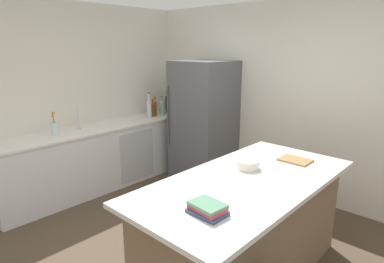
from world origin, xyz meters
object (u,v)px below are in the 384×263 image
(gin_bottle, at_px, (162,108))
(soda_bottle, at_px, (149,108))
(wine_bottle, at_px, (167,103))
(vinegar_bottle, at_px, (155,108))
(cutting_board, at_px, (295,160))
(syrup_bottle, at_px, (161,107))
(flower_vase, at_px, (54,128))
(whiskey_bottle, at_px, (153,110))
(mixing_bowl, at_px, (248,164))
(cookbook_stack, at_px, (207,209))
(kitchen_island, at_px, (245,228))
(hot_sauce_bottle, at_px, (171,107))
(refrigerator, at_px, (204,121))
(sink_faucet, at_px, (78,118))

(gin_bottle, distance_m, soda_bottle, 0.28)
(wine_bottle, bearing_deg, vinegar_bottle, -85.07)
(gin_bottle, distance_m, cutting_board, 2.76)
(syrup_bottle, relative_size, cutting_board, 0.92)
(flower_vase, bearing_deg, vinegar_bottle, 90.02)
(whiskey_bottle, bearing_deg, syrup_bottle, 110.24)
(wine_bottle, xyz_separation_m, mixing_bowl, (2.53, -1.35, -0.10))
(vinegar_bottle, relative_size, soda_bottle, 0.77)
(vinegar_bottle, bearing_deg, wine_bottle, 94.93)
(cookbook_stack, bearing_deg, flower_vase, 174.98)
(cookbook_stack, bearing_deg, kitchen_island, 101.28)
(cutting_board, bearing_deg, flower_vase, -157.51)
(vinegar_bottle, bearing_deg, hot_sauce_bottle, 93.30)
(syrup_bottle, bearing_deg, refrigerator, 1.26)
(cookbook_stack, bearing_deg, cutting_board, 91.84)
(flower_vase, relative_size, gin_bottle, 0.99)
(sink_faucet, distance_m, soda_bottle, 1.16)
(flower_vase, height_order, syrup_bottle, flower_vase)
(hot_sauce_bottle, bearing_deg, cutting_board, -19.04)
(hot_sauce_bottle, relative_size, gin_bottle, 0.69)
(vinegar_bottle, bearing_deg, flower_vase, -89.98)
(refrigerator, relative_size, cookbook_stack, 7.29)
(sink_faucet, relative_size, cookbook_stack, 1.21)
(kitchen_island, xyz_separation_m, gin_bottle, (-2.58, 1.36, 0.56))
(flower_vase, relative_size, soda_bottle, 0.77)
(syrup_bottle, bearing_deg, kitchen_island, -28.27)
(flower_vase, distance_m, syrup_bottle, 1.89)
(kitchen_island, height_order, flower_vase, flower_vase)
(flower_vase, bearing_deg, cookbook_stack, -5.02)
(refrigerator, xyz_separation_m, gin_bottle, (-0.81, -0.11, 0.12))
(soda_bottle, bearing_deg, gin_bottle, 92.13)
(syrup_bottle, bearing_deg, mixing_bowl, -25.86)
(hot_sauce_bottle, height_order, soda_bottle, soda_bottle)
(whiskey_bottle, bearing_deg, vinegar_bottle, 112.13)
(whiskey_bottle, relative_size, cutting_board, 0.97)
(gin_bottle, xyz_separation_m, mixing_bowl, (2.45, -1.15, -0.06))
(refrigerator, distance_m, vinegar_bottle, 0.90)
(refrigerator, relative_size, cutting_board, 6.22)
(mixing_bowl, distance_m, cutting_board, 0.54)
(kitchen_island, height_order, syrup_bottle, syrup_bottle)
(flower_vase, height_order, hot_sauce_bottle, flower_vase)
(whiskey_bottle, bearing_deg, gin_bottle, 83.49)
(gin_bottle, height_order, whiskey_bottle, gin_bottle)
(flower_vase, bearing_deg, whiskey_bottle, 88.87)
(flower_vase, relative_size, wine_bottle, 0.78)
(vinegar_bottle, distance_m, soda_bottle, 0.19)
(gin_bottle, bearing_deg, syrup_bottle, 142.46)
(vinegar_bottle, height_order, cookbook_stack, vinegar_bottle)
(refrigerator, height_order, hot_sauce_bottle, refrigerator)
(hot_sauce_bottle, bearing_deg, refrigerator, -10.98)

